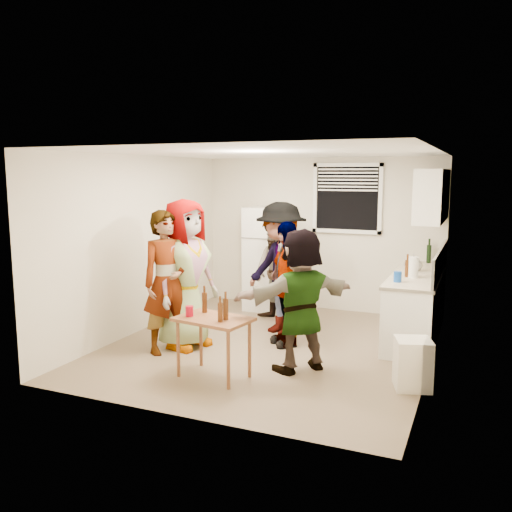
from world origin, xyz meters
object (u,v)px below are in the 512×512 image
at_px(trash_bin, 413,365).
at_px(guest_orange, 300,369).
at_px(beer_bottle_counter, 407,277).
at_px(red_cup, 190,316).
at_px(beer_bottle_table, 220,322).
at_px(wine_bottle, 428,263).
at_px(refrigerator, 270,258).
at_px(serving_table, 214,377).
at_px(guest_stripe, 169,351).
at_px(blue_cup, 397,282).
at_px(guest_back_left, 275,322).
at_px(kettle, 416,271).
at_px(guest_black, 286,344).
at_px(guest_grey, 187,346).
at_px(guest_back_right, 280,333).

xyz_separation_m(trash_bin, guest_orange, (-1.26, 0.06, -0.25)).
relative_size(beer_bottle_counter, red_cup, 1.93).
relative_size(beer_bottle_counter, beer_bottle_table, 1.09).
xyz_separation_m(wine_bottle, beer_bottle_counter, (-0.15, -1.29, -0.00)).
height_order(refrigerator, wine_bottle, refrigerator).
bearing_deg(serving_table, guest_stripe, 149.62).
bearing_deg(refrigerator, red_cup, -84.71).
relative_size(blue_cup, guest_back_left, 0.09).
bearing_deg(guest_back_left, kettle, 35.39).
bearing_deg(blue_cup, serving_table, -135.68).
bearing_deg(guest_black, kettle, 86.61).
bearing_deg(guest_stripe, beer_bottle_counter, -29.86).
bearing_deg(guest_orange, blue_cup, -179.00).
relative_size(wine_bottle, guest_back_left, 0.18).
xyz_separation_m(guest_stripe, guest_orange, (1.74, 0.04, 0.00)).
xyz_separation_m(wine_bottle, guest_grey, (-2.76, -2.53, -0.90)).
bearing_deg(guest_grey, guest_back_left, -6.58).
bearing_deg(serving_table, red_cup, -169.51).
distance_m(blue_cup, guest_stripe, 3.02).
bearing_deg(guest_back_right, guest_back_left, 144.60).
xyz_separation_m(blue_cup, guest_orange, (-0.91, -1.09, -0.90)).
bearing_deg(guest_grey, kettle, -40.25).
xyz_separation_m(trash_bin, red_cup, (-2.35, -0.58, 0.43)).
height_order(trash_bin, beer_bottle_table, beer_bottle_table).
distance_m(wine_bottle, guest_stripe, 4.12).
distance_m(wine_bottle, serving_table, 3.98).
height_order(trash_bin, guest_back_left, trash_bin).
relative_size(red_cup, guest_stripe, 0.06).
xyz_separation_m(trash_bin, guest_stripe, (-3.01, 0.02, -0.25)).
bearing_deg(guest_back_left, guest_orange, -31.74).
bearing_deg(guest_grey, red_cup, -131.32).
xyz_separation_m(serving_table, guest_back_left, (-0.17, 2.38, 0.00)).
height_order(beer_bottle_counter, red_cup, beer_bottle_counter).
xyz_separation_m(kettle, guest_stripe, (-2.77, -2.04, -0.90)).
xyz_separation_m(beer_bottle_table, guest_back_right, (-0.04, 1.98, -0.68)).
relative_size(wine_bottle, guest_grey, 0.14).
distance_m(beer_bottle_counter, guest_black, 1.82).
height_order(wine_bottle, serving_table, wine_bottle).
bearing_deg(guest_back_right, refrigerator, 144.64).
distance_m(refrigerator, beer_bottle_table, 3.31).
height_order(kettle, guest_stripe, kettle).
distance_m(kettle, guest_grey, 3.32).
bearing_deg(wine_bottle, refrigerator, -174.49).
bearing_deg(serving_table, beer_bottle_counter, 49.22).
relative_size(red_cup, guest_orange, 0.07).
distance_m(blue_cup, guest_back_left, 2.21).
xyz_separation_m(blue_cup, serving_table, (-1.72, -1.68, -0.90)).
height_order(beer_bottle_table, guest_grey, beer_bottle_table).
bearing_deg(guest_back_left, red_cup, -62.86).
bearing_deg(guest_back_left, guest_grey, -83.37).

